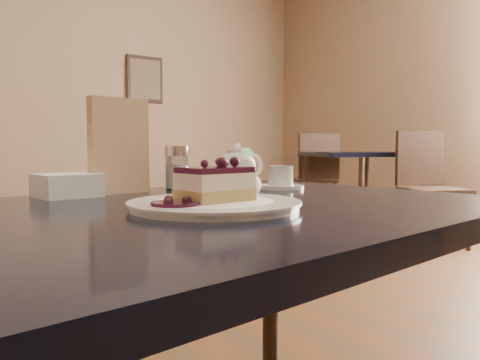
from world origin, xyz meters
TOP-DOWN VIEW (x-y plane):
  - main_table at (-0.13, 0.32)m, footprint 1.18×0.86m
  - dessert_plate at (-0.13, 0.28)m, footprint 0.27×0.27m
  - cheesecake_slice at (-0.13, 0.28)m, footprint 0.12×0.09m
  - whipped_cream at (-0.05, 0.30)m, footprint 0.05×0.05m
  - berry_sauce at (-0.21, 0.26)m, footprint 0.07×0.07m
  - tea_set at (0.18, 0.62)m, footprint 0.17×0.26m
  - menu_card at (-0.16, 0.61)m, footprint 0.13×0.04m
  - sugar_shaker at (-0.02, 0.62)m, footprint 0.05×0.05m
  - napkin_stack at (-0.27, 0.60)m, footprint 0.12×0.12m
  - bg_table_far_right at (2.81, 2.45)m, footprint 1.21×1.80m

SIDE VIEW (x-z plane):
  - bg_table_far_right at x=2.81m, z-range -0.53..0.67m
  - main_table at x=-0.13m, z-range 0.27..0.96m
  - dessert_plate at x=-0.13m, z-range 0.69..0.70m
  - berry_sauce at x=-0.21m, z-range 0.70..0.70m
  - napkin_stack at x=-0.27m, z-range 0.69..0.73m
  - whipped_cream at x=-0.05m, z-range 0.70..0.74m
  - cheesecake_slice at x=-0.13m, z-range 0.70..0.75m
  - tea_set at x=0.18m, z-range 0.68..0.77m
  - sugar_shaker at x=-0.02m, z-range 0.69..0.79m
  - menu_card at x=-0.16m, z-range 0.69..0.89m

